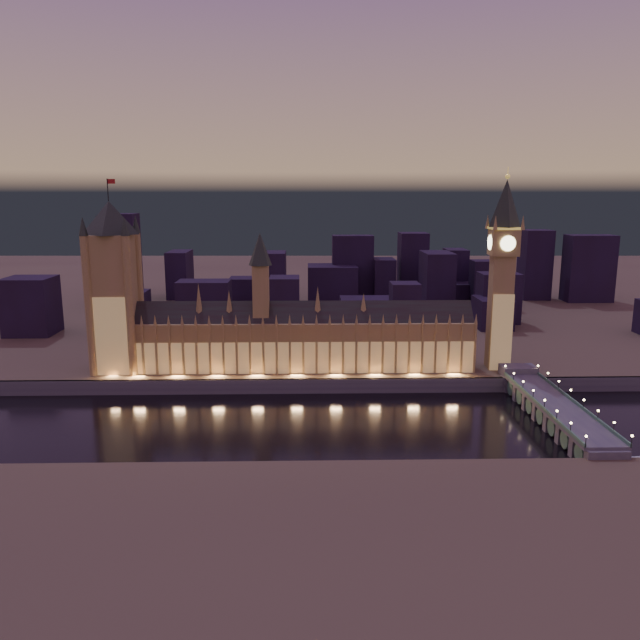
{
  "coord_description": "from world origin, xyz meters",
  "views": [
    {
      "loc": [
        -2.81,
        -285.34,
        107.87
      ],
      "look_at": [
        5.0,
        55.0,
        38.0
      ],
      "focal_mm": 35.0,
      "sensor_mm": 36.0,
      "label": 1
    }
  ],
  "objects_px": {
    "palace_of_westminster": "(295,338)",
    "victoria_tower": "(114,278)",
    "elizabeth_tower": "(503,259)",
    "westminster_bridge": "(551,409)"
  },
  "relations": [
    {
      "from": "elizabeth_tower",
      "to": "victoria_tower",
      "type": "bearing_deg",
      "value": -180.0
    },
    {
      "from": "victoria_tower",
      "to": "elizabeth_tower",
      "type": "height_order",
      "value": "elizabeth_tower"
    },
    {
      "from": "victoria_tower",
      "to": "palace_of_westminster",
      "type": "bearing_deg",
      "value": -0.1
    },
    {
      "from": "palace_of_westminster",
      "to": "victoria_tower",
      "type": "bearing_deg",
      "value": 179.9
    },
    {
      "from": "palace_of_westminster",
      "to": "victoria_tower",
      "type": "distance_m",
      "value": 106.68
    },
    {
      "from": "victoria_tower",
      "to": "elizabeth_tower",
      "type": "relative_size",
      "value": 0.95
    },
    {
      "from": "palace_of_westminster",
      "to": "elizabeth_tower",
      "type": "height_order",
      "value": "elizabeth_tower"
    },
    {
      "from": "victoria_tower",
      "to": "westminster_bridge",
      "type": "height_order",
      "value": "victoria_tower"
    },
    {
      "from": "elizabeth_tower",
      "to": "westminster_bridge",
      "type": "distance_m",
      "value": 92.68
    },
    {
      "from": "victoria_tower",
      "to": "elizabeth_tower",
      "type": "xyz_separation_m",
      "value": [
        218.0,
        0.01,
        10.45
      ]
    }
  ]
}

